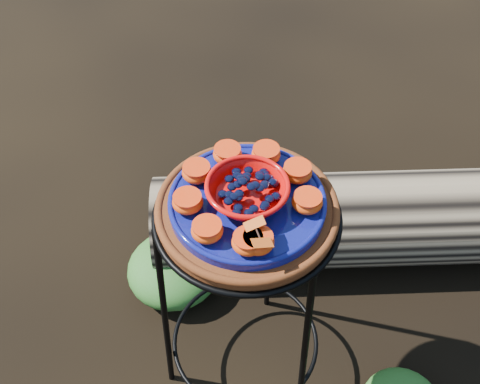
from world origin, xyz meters
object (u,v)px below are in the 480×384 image
(driftwood_log, at_px, (410,218))
(plant_stand, at_px, (246,302))
(cobalt_plate, at_px, (247,203))
(terracotta_saucer, at_px, (247,211))
(red_bowl, at_px, (247,192))

(driftwood_log, bearing_deg, plant_stand, -122.51)
(driftwood_log, bearing_deg, cobalt_plate, -122.51)
(terracotta_saucer, xyz_separation_m, driftwood_log, (0.37, 0.59, -0.56))
(red_bowl, relative_size, driftwood_log, 0.10)
(cobalt_plate, bearing_deg, plant_stand, 0.00)
(plant_stand, distance_m, red_bowl, 0.42)
(terracotta_saucer, distance_m, red_bowl, 0.06)
(plant_stand, bearing_deg, driftwood_log, 57.49)
(red_bowl, bearing_deg, plant_stand, 0.00)
(cobalt_plate, height_order, red_bowl, red_bowl)
(red_bowl, bearing_deg, terracotta_saucer, 0.00)
(terracotta_saucer, height_order, driftwood_log, terracotta_saucer)
(terracotta_saucer, relative_size, driftwood_log, 0.23)
(plant_stand, xyz_separation_m, red_bowl, (0.00, 0.00, 0.42))
(driftwood_log, bearing_deg, red_bowl, -122.51)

